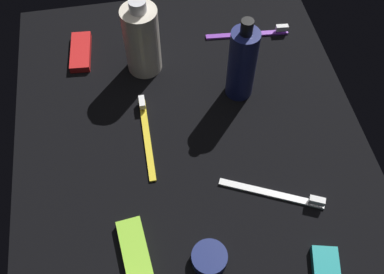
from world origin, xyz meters
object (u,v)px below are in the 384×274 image
Objects in this scene: cream_tin_left at (209,258)px; snack_bar_red at (81,52)px; bodywash_bottle at (142,40)px; snack_bar_lime at (135,251)px; toothbrush_white at (278,194)px; lotion_bottle at (242,63)px; toothbrush_purple at (252,33)px; toothbrush_yellow at (146,132)px.

snack_bar_red is at bearing -159.52° from cream_tin_left.
snack_bar_lime is at bearing -9.10° from bodywash_bottle.
cream_tin_left is (42.06, 5.02, -6.57)cm from bodywash_bottle.
snack_bar_red is at bearing -177.63° from snack_bar_lime.
toothbrush_white is at bearing 43.52° from snack_bar_red.
snack_bar_red is (-44.55, -6.64, 0.00)cm from snack_bar_lime.
cream_tin_left is (3.29, 11.23, 0.24)cm from snack_bar_lime.
snack_bar_lime is (29.06, -23.62, -7.18)cm from lotion_bottle.
toothbrush_white reaches higher than snack_bar_lime.
bodywash_bottle is 1.62× the size of snack_bar_red.
bodywash_bottle is 1.00× the size of toothbrush_white.
toothbrush_yellow is (21.80, -25.78, 0.00)cm from toothbrush_purple.
lotion_bottle is at bearing 67.50° from snack_bar_red.
bodywash_bottle reaches higher than toothbrush_purple.
cream_tin_left is at bearing -56.96° from toothbrush_white.
snack_bar_red is at bearing -91.14° from toothbrush_purple.
snack_bar_lime is at bearing -106.32° from cream_tin_left.
lotion_bottle is at bearing -177.05° from toothbrush_white.
toothbrush_purple is 36.86cm from snack_bar_red.
lotion_bottle is 1.74× the size of snack_bar_red.
toothbrush_purple is 1.73× the size of snack_bar_lime.
snack_bar_red is at bearing -114.20° from bodywash_bottle.
toothbrush_yellow is at bearing -128.91° from toothbrush_white.
snack_bar_red is at bearing -153.82° from toothbrush_yellow.
bodywash_bottle is 15.65cm from snack_bar_red.
toothbrush_yellow reaches higher than snack_bar_lime.
lotion_bottle is 24.65cm from toothbrush_white.
lotion_bottle is at bearing 60.82° from bodywash_bottle.
bodywash_bottle is 2.98× the size of cream_tin_left.
bodywash_bottle is 1.62× the size of snack_bar_lime.
bodywash_bottle reaches higher than toothbrush_yellow.
snack_bar_red is at bearing -117.12° from lotion_bottle.
toothbrush_yellow is at bearing 162.48° from snack_bar_lime.
bodywash_bottle reaches higher than snack_bar_red.
lotion_bottle is 1.74× the size of snack_bar_lime.
toothbrush_yellow is 26.20cm from cream_tin_left.
bodywash_bottle is at bearing -150.73° from toothbrush_white.
bodywash_bottle is 39.86cm from snack_bar_lime.
cream_tin_left is at bearing 25.10° from snack_bar_red.
lotion_bottle is at bearing 159.05° from cream_tin_left.
cream_tin_left is at bearing 6.80° from bodywash_bottle.
toothbrush_purple is at bearing 171.98° from toothbrush_white.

